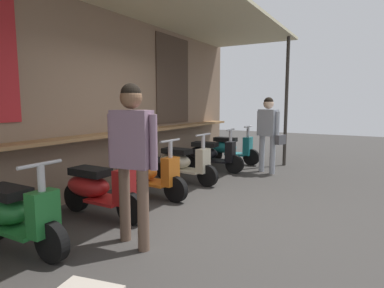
{
  "coord_description": "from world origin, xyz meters",
  "views": [
    {
      "loc": [
        -4.12,
        -2.14,
        1.53
      ],
      "look_at": [
        1.3,
        0.98,
        0.73
      ],
      "focal_mm": 30.27,
      "sensor_mm": 36.0,
      "label": 1
    }
  ],
  "objects_px": {
    "scooter_black": "(210,154)",
    "shopper_with_handbag": "(269,127)",
    "scooter_green": "(13,213)",
    "scooter_cream": "(182,162)",
    "shopper_browsing": "(132,147)",
    "scooter_red": "(97,188)",
    "scooter_orange": "(147,173)",
    "scooter_teal": "(230,148)"
  },
  "relations": [
    {
      "from": "scooter_red",
      "to": "scooter_teal",
      "type": "height_order",
      "value": "same"
    },
    {
      "from": "scooter_orange",
      "to": "scooter_cream",
      "type": "relative_size",
      "value": 1.0
    },
    {
      "from": "scooter_black",
      "to": "shopper_with_handbag",
      "type": "relative_size",
      "value": 0.85
    },
    {
      "from": "scooter_green",
      "to": "shopper_with_handbag",
      "type": "bearing_deg",
      "value": 75.89
    },
    {
      "from": "scooter_green",
      "to": "scooter_black",
      "type": "distance_m",
      "value": 4.5
    },
    {
      "from": "scooter_cream",
      "to": "shopper_with_handbag",
      "type": "xyz_separation_m",
      "value": [
        1.68,
        -1.17,
        0.61
      ]
    },
    {
      "from": "scooter_black",
      "to": "shopper_browsing",
      "type": "height_order",
      "value": "shopper_browsing"
    },
    {
      "from": "scooter_red",
      "to": "shopper_browsing",
      "type": "distance_m",
      "value": 1.3
    },
    {
      "from": "scooter_orange",
      "to": "scooter_black",
      "type": "bearing_deg",
      "value": 93.97
    },
    {
      "from": "scooter_red",
      "to": "scooter_teal",
      "type": "distance_m",
      "value": 4.46
    },
    {
      "from": "scooter_orange",
      "to": "shopper_with_handbag",
      "type": "relative_size",
      "value": 0.85
    },
    {
      "from": "scooter_red",
      "to": "scooter_cream",
      "type": "height_order",
      "value": "same"
    },
    {
      "from": "scooter_orange",
      "to": "scooter_teal",
      "type": "relative_size",
      "value": 1.0
    },
    {
      "from": "shopper_with_handbag",
      "to": "scooter_cream",
      "type": "bearing_deg",
      "value": 163.82
    },
    {
      "from": "scooter_red",
      "to": "shopper_browsing",
      "type": "height_order",
      "value": "shopper_browsing"
    },
    {
      "from": "scooter_black",
      "to": "scooter_green",
      "type": "bearing_deg",
      "value": -94.44
    },
    {
      "from": "scooter_green",
      "to": "shopper_with_handbag",
      "type": "relative_size",
      "value": 0.85
    },
    {
      "from": "scooter_green",
      "to": "scooter_orange",
      "type": "bearing_deg",
      "value": 89.07
    },
    {
      "from": "scooter_cream",
      "to": "shopper_browsing",
      "type": "bearing_deg",
      "value": -64.59
    },
    {
      "from": "scooter_orange",
      "to": "shopper_with_handbag",
      "type": "bearing_deg",
      "value": 70.95
    },
    {
      "from": "scooter_orange",
      "to": "scooter_cream",
      "type": "bearing_deg",
      "value": 93.97
    },
    {
      "from": "scooter_cream",
      "to": "scooter_black",
      "type": "bearing_deg",
      "value": 94.24
    },
    {
      "from": "shopper_browsing",
      "to": "scooter_green",
      "type": "bearing_deg",
      "value": -63.05
    },
    {
      "from": "scooter_green",
      "to": "scooter_teal",
      "type": "relative_size",
      "value": 1.0
    },
    {
      "from": "scooter_red",
      "to": "scooter_cream",
      "type": "distance_m",
      "value": 2.16
    },
    {
      "from": "shopper_browsing",
      "to": "scooter_cream",
      "type": "bearing_deg",
      "value": -166.63
    },
    {
      "from": "scooter_green",
      "to": "shopper_browsing",
      "type": "xyz_separation_m",
      "value": [
        0.7,
        -1.01,
        0.68
      ]
    },
    {
      "from": "scooter_orange",
      "to": "shopper_browsing",
      "type": "bearing_deg",
      "value": -52.65
    },
    {
      "from": "scooter_red",
      "to": "scooter_cream",
      "type": "bearing_deg",
      "value": 89.94
    },
    {
      "from": "scooter_cream",
      "to": "shopper_browsing",
      "type": "relative_size",
      "value": 0.81
    },
    {
      "from": "scooter_green",
      "to": "scooter_orange",
      "type": "height_order",
      "value": "same"
    },
    {
      "from": "scooter_green",
      "to": "shopper_browsing",
      "type": "distance_m",
      "value": 1.41
    },
    {
      "from": "scooter_orange",
      "to": "shopper_browsing",
      "type": "relative_size",
      "value": 0.81
    },
    {
      "from": "shopper_with_handbag",
      "to": "shopper_browsing",
      "type": "distance_m",
      "value": 4.3
    },
    {
      "from": "scooter_red",
      "to": "scooter_black",
      "type": "distance_m",
      "value": 3.35
    },
    {
      "from": "scooter_red",
      "to": "scooter_black",
      "type": "xyz_separation_m",
      "value": [
        3.35,
        -0.0,
        0.0
      ]
    },
    {
      "from": "scooter_teal",
      "to": "shopper_browsing",
      "type": "height_order",
      "value": "shopper_browsing"
    },
    {
      "from": "scooter_green",
      "to": "scooter_black",
      "type": "relative_size",
      "value": 1.0
    },
    {
      "from": "scooter_black",
      "to": "scooter_teal",
      "type": "distance_m",
      "value": 1.11
    },
    {
      "from": "scooter_cream",
      "to": "scooter_teal",
      "type": "relative_size",
      "value": 1.0
    },
    {
      "from": "scooter_black",
      "to": "shopper_browsing",
      "type": "xyz_separation_m",
      "value": [
        -3.8,
        -1.01,
        0.68
      ]
    },
    {
      "from": "scooter_black",
      "to": "scooter_teal",
      "type": "height_order",
      "value": "same"
    }
  ]
}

